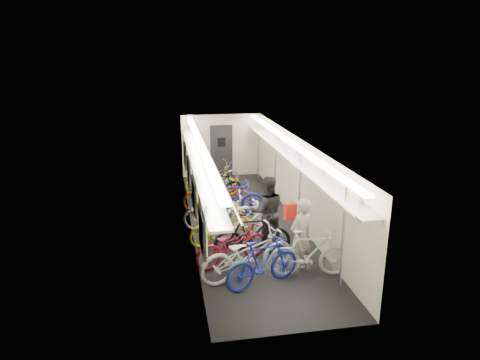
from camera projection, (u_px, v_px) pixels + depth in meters
name	position (u px, v px, depth m)	size (l,w,h in m)	color
train_car_shell	(228.00, 161.00, 12.22)	(10.00, 10.00, 10.00)	black
bicycle_0	(248.00, 254.00, 9.00)	(0.75, 2.15, 1.13)	silver
bicycle_1	(263.00, 263.00, 8.73)	(0.49, 1.73, 1.04)	#1A279C
bicycle_2	(232.00, 244.00, 9.66)	(0.64, 1.83, 0.96)	maroon
bicycle_3	(253.00, 235.00, 9.95)	(0.52, 1.85, 1.11)	black
bicycle_4	(223.00, 226.00, 10.70)	(0.61, 1.75, 0.92)	yellow
bicycle_5	(241.00, 221.00, 10.86)	(0.51, 1.81, 1.08)	silver
bicycle_6	(220.00, 212.00, 11.51)	(0.70, 2.00, 1.05)	#BBBCC1
bicycle_7	(234.00, 198.00, 12.53)	(0.51, 1.81, 1.09)	navy
bicycle_8	(218.00, 195.00, 12.78)	(0.73, 2.10, 1.10)	maroon
bicycle_9	(217.00, 187.00, 13.58)	(0.50, 1.77, 1.06)	black
bicycle_10	(211.00, 182.00, 14.35)	(0.62, 1.77, 0.93)	#BAC312
bicycle_11	(310.00, 253.00, 9.11)	(0.50, 1.78, 1.07)	silver
bicycle_12	(216.00, 177.00, 14.83)	(0.67, 1.93, 1.01)	slate
passenger_near	(301.00, 236.00, 9.18)	(0.62, 0.41, 1.70)	gray
passenger_mid	(267.00, 211.00, 10.52)	(0.87, 0.67, 1.78)	black
backpack	(290.00, 211.00, 9.42)	(0.26, 0.14, 0.38)	#A91A10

